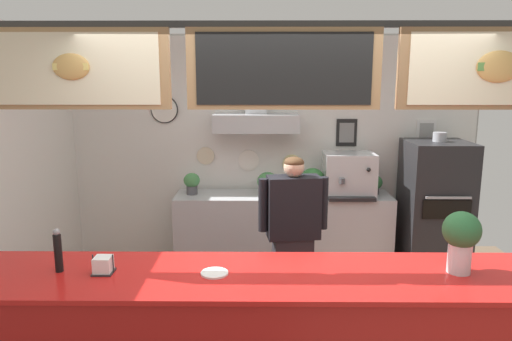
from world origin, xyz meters
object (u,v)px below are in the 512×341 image
Objects in this scene: pizza_oven at (434,211)px; potted_thyme at (268,182)px; potted_basil at (192,182)px; shop_worker at (293,241)px; basil_vase at (461,239)px; potted_sage at (312,180)px; napkin_holder at (103,266)px; condiment_plate at (214,273)px; pepper_grinder at (58,250)px; potted_oregano at (374,184)px; espresso_machine at (349,175)px.

potted_thyme is (-1.84, 0.14, 0.29)m from pizza_oven.
shop_worker is at bearing -50.34° from potted_basil.
potted_basil is at bearing 128.83° from basil_vase.
pizza_oven is 1.38m from potted_sage.
potted_basil is 1.87× the size of napkin_holder.
shop_worker is 1.68m from potted_basil.
potted_thyme reaches higher than condiment_plate.
potted_sage is 0.81× the size of basil_vase.
pizza_oven is 2.71m from potted_basil.
pizza_oven is 6.02× the size of pepper_grinder.
pizza_oven reaches higher than napkin_holder.
potted_basil is at bearing 101.14° from condiment_plate.
potted_sage is 1.84× the size of condiment_plate.
pizza_oven is at bearing -153.34° from shop_worker.
potted_oregano is 0.57× the size of basil_vase.
pepper_grinder is (-2.52, -2.50, 0.15)m from potted_oregano.
shop_worker is (-1.63, -1.13, 0.06)m from pizza_oven.
potted_sage is 2.62m from condiment_plate.
shop_worker is 1.98m from pepper_grinder.
napkin_holder reaches higher than condiment_plate.
shop_worker reaches higher than condiment_plate.
pepper_grinder reaches higher than potted_thyme.
potted_oregano is at bearing -135.67° from shop_worker.
potted_basil is 0.86m from potted_thyme.
shop_worker reaches higher than potted_oregano.
basil_vase is at bearing -65.18° from potted_thyme.
napkin_holder is at bearing 36.76° from shop_worker.
napkin_holder is at bearing -140.72° from pizza_oven.
pepper_grinder is at bearing -118.11° from potted_thyme.
potted_thyme reaches higher than potted_basil.
potted_sage is 0.71m from potted_oregano.
pizza_oven reaches higher than potted_thyme.
potted_oregano is at bearing 1.50° from potted_thyme.
napkin_holder is (-1.04, -2.49, 0.04)m from potted_thyme.
pizza_oven is at bearing -3.23° from potted_basil.
espresso_machine is at bearing -127.53° from shop_worker.
espresso_machine is 0.41m from potted_sage.
shop_worker is at bearing -103.52° from potted_sage.
basil_vase reaches higher than potted_sage.
basil_vase is at bearing 1.58° from condiment_plate.
potted_sage is (-0.40, 0.00, -0.06)m from espresso_machine.
potted_sage reaches higher than napkin_holder.
potted_oregano is 0.85× the size of potted_thyme.
potted_sage is at bearing 175.27° from pizza_oven.
pizza_oven is 3.73m from napkin_holder.
napkin_holder is (-0.19, -2.51, 0.04)m from potted_basil.
potted_sage is (-1.34, 0.11, 0.33)m from pizza_oven.
espresso_machine is 4.31× the size of napkin_holder.
shop_worker is 9.42× the size of condiment_plate.
pepper_grinder is (-0.46, -2.49, 0.13)m from potted_basil.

